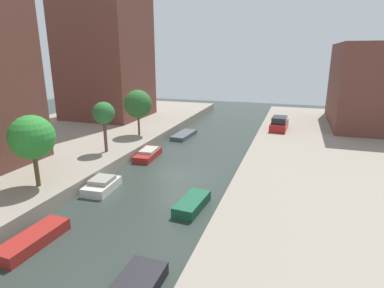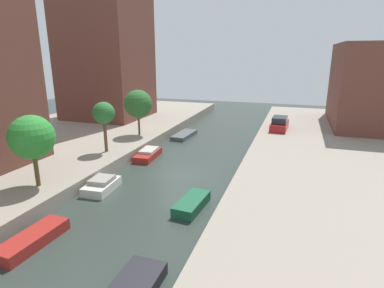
{
  "view_description": "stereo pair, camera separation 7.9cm",
  "coord_description": "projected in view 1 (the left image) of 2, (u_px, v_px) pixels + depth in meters",
  "views": [
    {
      "loc": [
        8.77,
        -22.38,
        9.51
      ],
      "look_at": [
        0.37,
        3.2,
        1.82
      ],
      "focal_mm": 29.63,
      "sensor_mm": 36.0,
      "label": 1
    },
    {
      "loc": [
        8.85,
        -22.36,
        9.51
      ],
      "look_at": [
        0.37,
        3.2,
        1.82
      ],
      "focal_mm": 29.63,
      "sensor_mm": 36.0,
      "label": 2
    }
  ],
  "objects": [
    {
      "name": "street_tree_2",
      "position": [
        104.0,
        114.0,
        27.65
      ],
      "size": [
        1.93,
        1.93,
        4.5
      ],
      "color": "brown",
      "rests_on": "quay_left"
    },
    {
      "name": "parked_car",
      "position": [
        279.0,
        124.0,
        36.74
      ],
      "size": [
        1.99,
        4.47,
        1.55
      ],
      "color": "maroon",
      "rests_on": "quay_right"
    },
    {
      "name": "ground_plane",
      "position": [
        175.0,
        175.0,
        25.69
      ],
      "size": [
        84.0,
        84.0,
        0.0
      ],
      "primitive_type": "plane",
      "color": "#2D3833"
    },
    {
      "name": "street_tree_3",
      "position": [
        138.0,
        104.0,
        33.5
      ],
      "size": [
        2.96,
        2.96,
        4.88
      ],
      "color": "brown",
      "rests_on": "quay_left"
    },
    {
      "name": "street_tree_1",
      "position": [
        32.0,
        138.0,
        20.27
      ],
      "size": [
        2.87,
        2.87,
        4.79
      ],
      "color": "brown",
      "rests_on": "quay_left"
    },
    {
      "name": "moored_boat_left_3",
      "position": [
        148.0,
        154.0,
        29.94
      ],
      "size": [
        1.84,
        3.95,
        0.82
      ],
      "color": "maroon",
      "rests_on": "ground_plane"
    },
    {
      "name": "apartment_tower_far",
      "position": [
        104.0,
        27.0,
        41.49
      ],
      "size": [
        10.0,
        9.7,
        23.67
      ],
      "primitive_type": "cube",
      "color": "brown",
      "rests_on": "quay_left"
    },
    {
      "name": "quay_left",
      "position": [
        28.0,
        152.0,
        30.06
      ],
      "size": [
        20.0,
        64.0,
        1.0
      ],
      "primitive_type": "cube",
      "color": "gray",
      "rests_on": "ground_plane"
    },
    {
      "name": "moored_boat_right_2",
      "position": [
        192.0,
        204.0,
        20.09
      ],
      "size": [
        1.61,
        3.43,
        0.67
      ],
      "color": "#195638",
      "rests_on": "ground_plane"
    },
    {
      "name": "low_block_right",
      "position": [
        379.0,
        85.0,
        37.66
      ],
      "size": [
        10.0,
        14.22,
        9.74
      ],
      "primitive_type": "cube",
      "color": "brown",
      "rests_on": "quay_right"
    },
    {
      "name": "moored_boat_left_4",
      "position": [
        184.0,
        135.0,
        37.54
      ],
      "size": [
        1.91,
        4.64,
        0.46
      ],
      "color": "#4C5156",
      "rests_on": "ground_plane"
    },
    {
      "name": "moored_boat_left_2",
      "position": [
        102.0,
        185.0,
        22.77
      ],
      "size": [
        1.91,
        3.15,
        0.94
      ],
      "color": "beige",
      "rests_on": "ground_plane"
    },
    {
      "name": "moored_boat_left_1",
      "position": [
        33.0,
        239.0,
        16.27
      ],
      "size": [
        1.52,
        3.96,
        0.64
      ],
      "color": "maroon",
      "rests_on": "ground_plane"
    }
  ]
}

